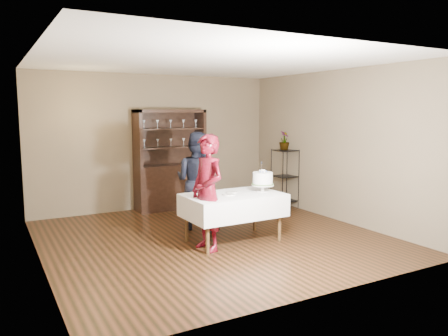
# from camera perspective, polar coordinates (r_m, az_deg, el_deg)

# --- Properties ---
(floor) EXTENTS (5.00, 5.00, 0.00)m
(floor) POSITION_cam_1_polar(r_m,az_deg,el_deg) (6.94, -1.47, -9.04)
(floor) COLOR black
(floor) RESTS_ON ground
(ceiling) EXTENTS (5.00, 5.00, 0.00)m
(ceiling) POSITION_cam_1_polar(r_m,az_deg,el_deg) (6.70, -1.55, 13.72)
(ceiling) COLOR white
(ceiling) RESTS_ON back_wall
(back_wall) EXTENTS (5.00, 0.02, 2.70)m
(back_wall) POSITION_cam_1_polar(r_m,az_deg,el_deg) (8.97, -8.88, 3.40)
(back_wall) COLOR brown
(back_wall) RESTS_ON floor
(wall_left) EXTENTS (0.02, 5.00, 2.70)m
(wall_left) POSITION_cam_1_polar(r_m,az_deg,el_deg) (5.97, -23.35, 0.89)
(wall_left) COLOR brown
(wall_left) RESTS_ON floor
(wall_right) EXTENTS (0.02, 5.00, 2.70)m
(wall_right) POSITION_cam_1_polar(r_m,az_deg,el_deg) (8.14, 14.35, 2.85)
(wall_right) COLOR brown
(wall_right) RESTS_ON floor
(china_hutch) EXTENTS (1.40, 0.48, 2.00)m
(china_hutch) POSITION_cam_1_polar(r_m,az_deg,el_deg) (8.89, -7.03, -1.06)
(china_hutch) COLOR black
(china_hutch) RESTS_ON floor
(plant_etagere) EXTENTS (0.42, 0.42, 1.20)m
(plant_etagere) POSITION_cam_1_polar(r_m,az_deg,el_deg) (8.99, 7.95, -1.06)
(plant_etagere) COLOR black
(plant_etagere) RESTS_ON floor
(cake_table) EXTENTS (1.48, 0.93, 0.73)m
(cake_table) POSITION_cam_1_polar(r_m,az_deg,el_deg) (6.61, 1.21, -4.89)
(cake_table) COLOR silver
(cake_table) RESTS_ON floor
(woman) EXTENTS (0.49, 0.66, 1.65)m
(woman) POSITION_cam_1_polar(r_m,az_deg,el_deg) (6.17, -2.17, -3.22)
(woman) COLOR #3B0508
(woman) RESTS_ON floor
(man) EXTENTS (0.95, 1.00, 1.63)m
(man) POSITION_cam_1_polar(r_m,az_deg,el_deg) (7.27, -3.52, -1.68)
(man) COLOR black
(man) RESTS_ON floor
(cake) EXTENTS (0.38, 0.38, 0.48)m
(cake) POSITION_cam_1_polar(r_m,az_deg,el_deg) (6.77, 5.08, -1.50)
(cake) COLOR white
(cake) RESTS_ON cake_table
(plate_near) EXTENTS (0.23, 0.23, 0.01)m
(plate_near) POSITION_cam_1_polar(r_m,az_deg,el_deg) (6.50, 0.61, -3.49)
(plate_near) COLOR white
(plate_near) RESTS_ON cake_table
(plate_far) EXTENTS (0.22, 0.22, 0.01)m
(plate_far) POSITION_cam_1_polar(r_m,az_deg,el_deg) (6.69, 0.99, -3.18)
(plate_far) COLOR white
(plate_far) RESTS_ON cake_table
(potted_plant) EXTENTS (0.30, 0.30, 0.38)m
(potted_plant) POSITION_cam_1_polar(r_m,az_deg,el_deg) (8.90, 7.88, 3.56)
(potted_plant) COLOR #4A7035
(potted_plant) RESTS_ON plant_etagere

